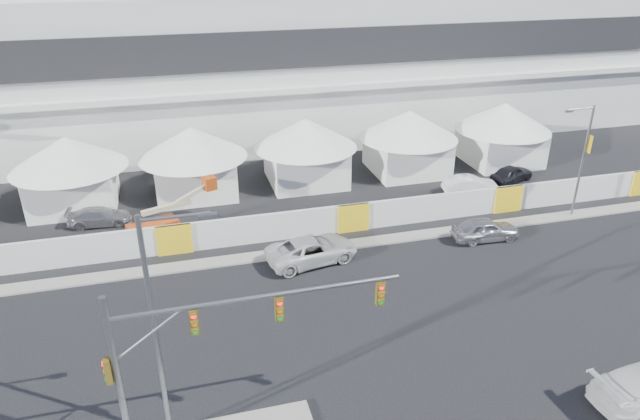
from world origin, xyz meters
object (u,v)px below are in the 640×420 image
object	(u,v)px
streetlight_curb	(582,154)
sedan_silver	(485,229)
boom_lift	(162,223)
lot_car_c	(100,217)
lot_car_a	(471,185)
pickup_curb	(312,250)
lot_car_b	(511,174)
traffic_mast	(183,361)
streetlight_median	(160,317)

from	to	relation	value
streetlight_curb	sedan_silver	bearing A→B (deg)	-168.63
streetlight_curb	boom_lift	size ratio (longest dim) A/B	1.24
lot_car_c	lot_car_a	bearing A→B (deg)	-88.85
pickup_curb	lot_car_b	xyz separation A→B (m)	(19.23, 8.25, -0.09)
lot_car_a	traffic_mast	xyz separation A→B (m)	(-22.89, -19.72, 3.63)
sedan_silver	boom_lift	size ratio (longest dim) A/B	0.67
lot_car_b	lot_car_c	xyz separation A→B (m)	(-32.46, 0.57, -0.08)
streetlight_curb	lot_car_a	bearing A→B (deg)	132.11
sedan_silver	streetlight_curb	bearing A→B (deg)	-75.13
lot_car_b	streetlight_curb	bearing A→B (deg)	161.74
lot_car_c	boom_lift	xyz separation A→B (m)	(4.25, -2.68, 0.25)
lot_car_b	streetlight_curb	world-z (taller)	streetlight_curb
sedan_silver	boom_lift	xyz separation A→B (m)	(-20.91, 6.38, 0.12)
sedan_silver	boom_lift	distance (m)	21.86
lot_car_a	pickup_curb	bearing A→B (deg)	125.70
lot_car_a	lot_car_b	bearing A→B (deg)	-62.47
pickup_curb	traffic_mast	size ratio (longest dim) A/B	0.52
pickup_curb	lot_car_a	world-z (taller)	pickup_curb
traffic_mast	boom_lift	xyz separation A→B (m)	(-0.82, 18.97, -3.47)
lot_car_a	traffic_mast	world-z (taller)	traffic_mast
boom_lift	traffic_mast	bearing A→B (deg)	-107.52
lot_car_b	traffic_mast	xyz separation A→B (m)	(-27.38, -21.09, 3.64)
pickup_curb	traffic_mast	distance (m)	15.61
boom_lift	lot_car_b	bearing A→B (deg)	-15.70
traffic_mast	streetlight_curb	size ratio (longest dim) A/B	1.34
lot_car_b	lot_car_c	size ratio (longest dim) A/B	0.96
lot_car_b	boom_lift	distance (m)	28.28
pickup_curb	streetlight_median	distance (m)	15.68
lot_car_a	sedan_silver	bearing A→B (deg)	169.19
streetlight_curb	boom_lift	xyz separation A→B (m)	(-28.74, 4.81, -3.92)
sedan_silver	traffic_mast	distance (m)	23.98
sedan_silver	streetlight_median	distance (m)	24.34
streetlight_curb	boom_lift	distance (m)	29.40
lot_car_a	boom_lift	size ratio (longest dim) A/B	0.65
lot_car_a	traffic_mast	bearing A→B (deg)	141.39
lot_car_a	lot_car_c	bearing A→B (deg)	96.70
lot_car_c	boom_lift	distance (m)	5.03
lot_car_a	boom_lift	xyz separation A→B (m)	(-23.71, -0.75, 0.16)
traffic_mast	boom_lift	size ratio (longest dim) A/B	1.65
pickup_curb	traffic_mast	world-z (taller)	traffic_mast
sedan_silver	traffic_mast	bearing A→B (deg)	125.58
lot_car_a	boom_lift	bearing A→B (deg)	102.46
lot_car_c	streetlight_curb	bearing A→B (deg)	-97.69
lot_car_b	boom_lift	size ratio (longest dim) A/B	0.63
pickup_curb	traffic_mast	bearing A→B (deg)	137.27
lot_car_a	streetlight_median	world-z (taller)	streetlight_median
pickup_curb	boom_lift	bearing A→B (deg)	45.34
pickup_curb	lot_car_b	distance (m)	20.92
lot_car_b	streetlight_median	size ratio (longest dim) A/B	0.42
sedan_silver	lot_car_b	xyz separation A→B (m)	(7.29, 8.50, -0.05)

